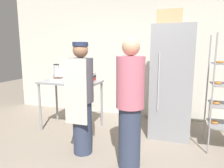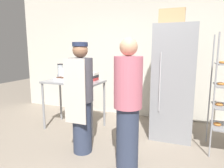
{
  "view_description": "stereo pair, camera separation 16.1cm",
  "coord_description": "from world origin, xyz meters",
  "px_view_note": "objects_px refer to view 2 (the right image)",
  "views": [
    {
      "loc": [
        0.82,
        -2.11,
        1.52
      ],
      "look_at": [
        -0.06,
        0.7,
        1.02
      ],
      "focal_mm": 32.0,
      "sensor_mm": 36.0,
      "label": 1
    },
    {
      "loc": [
        0.97,
        -2.06,
        1.52
      ],
      "look_at": [
        -0.06,
        0.7,
        1.02
      ],
      "focal_mm": 32.0,
      "sensor_mm": 36.0,
      "label": 2
    }
  ],
  "objects_px": {
    "donut_box": "(62,78)",
    "person_baker": "(81,97)",
    "blender_pitcher": "(60,72)",
    "binder_stack": "(90,76)",
    "cardboard_storage_box": "(172,17)",
    "refrigerator": "(173,82)",
    "person_customer": "(128,104)"
  },
  "relations": [
    {
      "from": "refrigerator",
      "to": "person_baker",
      "type": "distance_m",
      "value": 1.64
    },
    {
      "from": "cardboard_storage_box",
      "to": "blender_pitcher",
      "type": "bearing_deg",
      "value": -177.6
    },
    {
      "from": "blender_pitcher",
      "to": "person_baker",
      "type": "bearing_deg",
      "value": -43.67
    },
    {
      "from": "blender_pitcher",
      "to": "person_baker",
      "type": "relative_size",
      "value": 0.19
    },
    {
      "from": "refrigerator",
      "to": "person_baker",
      "type": "height_order",
      "value": "refrigerator"
    },
    {
      "from": "donut_box",
      "to": "binder_stack",
      "type": "height_order",
      "value": "donut_box"
    },
    {
      "from": "refrigerator",
      "to": "cardboard_storage_box",
      "type": "bearing_deg",
      "value": -159.33
    },
    {
      "from": "binder_stack",
      "to": "person_customer",
      "type": "bearing_deg",
      "value": -45.86
    },
    {
      "from": "blender_pitcher",
      "to": "person_baker",
      "type": "height_order",
      "value": "person_baker"
    },
    {
      "from": "cardboard_storage_box",
      "to": "person_baker",
      "type": "relative_size",
      "value": 0.25
    },
    {
      "from": "donut_box",
      "to": "person_baker",
      "type": "height_order",
      "value": "person_baker"
    },
    {
      "from": "cardboard_storage_box",
      "to": "person_baker",
      "type": "height_order",
      "value": "cardboard_storage_box"
    },
    {
      "from": "binder_stack",
      "to": "blender_pitcher",
      "type": "bearing_deg",
      "value": 179.08
    },
    {
      "from": "blender_pitcher",
      "to": "person_customer",
      "type": "relative_size",
      "value": 0.18
    },
    {
      "from": "binder_stack",
      "to": "person_baker",
      "type": "height_order",
      "value": "person_baker"
    },
    {
      "from": "person_customer",
      "to": "cardboard_storage_box",
      "type": "bearing_deg",
      "value": 72.29
    },
    {
      "from": "binder_stack",
      "to": "refrigerator",
      "type": "bearing_deg",
      "value": 4.77
    },
    {
      "from": "donut_box",
      "to": "person_customer",
      "type": "height_order",
      "value": "person_customer"
    },
    {
      "from": "binder_stack",
      "to": "person_baker",
      "type": "xyz_separation_m",
      "value": [
        0.34,
        -0.97,
        -0.17
      ]
    },
    {
      "from": "cardboard_storage_box",
      "to": "person_customer",
      "type": "bearing_deg",
      "value": -107.71
    },
    {
      "from": "refrigerator",
      "to": "donut_box",
      "type": "relative_size",
      "value": 7.96
    },
    {
      "from": "binder_stack",
      "to": "person_customer",
      "type": "distance_m",
      "value": 1.57
    },
    {
      "from": "refrigerator",
      "to": "cardboard_storage_box",
      "type": "relative_size",
      "value": 4.66
    },
    {
      "from": "donut_box",
      "to": "blender_pitcher",
      "type": "distance_m",
      "value": 0.31
    },
    {
      "from": "refrigerator",
      "to": "binder_stack",
      "type": "xyz_separation_m",
      "value": [
        -1.55,
        -0.13,
        0.05
      ]
    },
    {
      "from": "blender_pitcher",
      "to": "person_customer",
      "type": "bearing_deg",
      "value": -32.53
    },
    {
      "from": "binder_stack",
      "to": "cardboard_storage_box",
      "type": "height_order",
      "value": "cardboard_storage_box"
    },
    {
      "from": "blender_pitcher",
      "to": "binder_stack",
      "type": "bearing_deg",
      "value": -0.92
    },
    {
      "from": "person_baker",
      "to": "person_customer",
      "type": "xyz_separation_m",
      "value": [
        0.74,
        -0.15,
        0.0
      ]
    },
    {
      "from": "refrigerator",
      "to": "blender_pitcher",
      "type": "height_order",
      "value": "refrigerator"
    },
    {
      "from": "person_baker",
      "to": "cardboard_storage_box",
      "type": "bearing_deg",
      "value": 43.52
    },
    {
      "from": "refrigerator",
      "to": "person_baker",
      "type": "xyz_separation_m",
      "value": [
        -1.2,
        -1.1,
        -0.12
      ]
    }
  ]
}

